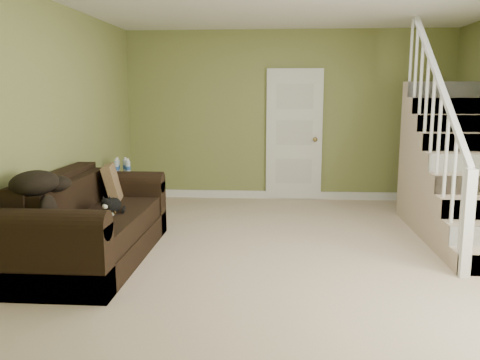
# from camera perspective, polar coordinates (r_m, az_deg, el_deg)

# --- Properties ---
(floor) EXTENTS (5.00, 5.50, 0.01)m
(floor) POSITION_cam_1_polar(r_m,az_deg,el_deg) (5.44, 5.78, -8.04)
(floor) COLOR #C8AE91
(floor) RESTS_ON ground
(wall_back) EXTENTS (5.00, 0.04, 2.60)m
(wall_back) POSITION_cam_1_polar(r_m,az_deg,el_deg) (7.94, 5.40, 7.16)
(wall_back) COLOR olive
(wall_back) RESTS_ON floor
(wall_front) EXTENTS (5.00, 0.04, 2.60)m
(wall_front) POSITION_cam_1_polar(r_m,az_deg,el_deg) (2.46, 8.06, 1.14)
(wall_front) COLOR olive
(wall_front) RESTS_ON floor
(wall_left) EXTENTS (0.04, 5.50, 2.60)m
(wall_left) POSITION_cam_1_polar(r_m,az_deg,el_deg) (5.69, -20.15, 5.55)
(wall_left) COLOR olive
(wall_left) RESTS_ON floor
(baseboard_back) EXTENTS (5.00, 0.04, 0.12)m
(baseboard_back) POSITION_cam_1_polar(r_m,az_deg,el_deg) (8.06, 5.26, -1.68)
(baseboard_back) COLOR white
(baseboard_back) RESTS_ON floor
(baseboard_left) EXTENTS (0.04, 5.50, 0.12)m
(baseboard_left) POSITION_cam_1_polar(r_m,az_deg,el_deg) (5.89, -19.17, -6.55)
(baseboard_left) COLOR white
(baseboard_left) RESTS_ON floor
(door) EXTENTS (0.86, 0.12, 2.02)m
(door) POSITION_cam_1_polar(r_m,az_deg,el_deg) (7.92, 6.11, 5.01)
(door) COLOR white
(door) RESTS_ON floor
(staircase) EXTENTS (1.00, 2.51, 2.82)m
(staircase) POSITION_cam_1_polar(r_m,az_deg,el_deg) (6.59, 23.24, 0.10)
(staircase) COLOR #C8AE91
(staircase) RESTS_ON floor
(sofa) EXTENTS (0.95, 2.21, 0.87)m
(sofa) POSITION_cam_1_polar(r_m,az_deg,el_deg) (5.31, -16.45, -5.12)
(sofa) COLOR black
(sofa) RESTS_ON floor
(side_table) EXTENTS (0.49, 0.49, 0.80)m
(side_table) POSITION_cam_1_polar(r_m,az_deg,el_deg) (6.98, -12.85, -1.70)
(side_table) COLOR black
(side_table) RESTS_ON floor
(cat) EXTENTS (0.20, 0.44, 0.21)m
(cat) POSITION_cam_1_polar(r_m,az_deg,el_deg) (5.19, -14.25, -2.83)
(cat) COLOR black
(cat) RESTS_ON sofa
(banana) EXTENTS (0.10, 0.20, 0.06)m
(banana) POSITION_cam_1_polar(r_m,az_deg,el_deg) (5.04, -14.64, -3.86)
(banana) COLOR gold
(banana) RESTS_ON sofa
(throw_pillow) EXTENTS (0.27, 0.44, 0.42)m
(throw_pillow) POSITION_cam_1_polar(r_m,az_deg,el_deg) (5.86, -14.14, -0.32)
(throw_pillow) COLOR #4A2D1D
(throw_pillow) RESTS_ON sofa
(throw_blanket) EXTENTS (0.44, 0.54, 0.21)m
(throw_blanket) POSITION_cam_1_polar(r_m,az_deg,el_deg) (4.67, -22.07, -0.28)
(throw_blanket) COLOR black
(throw_blanket) RESTS_ON sofa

